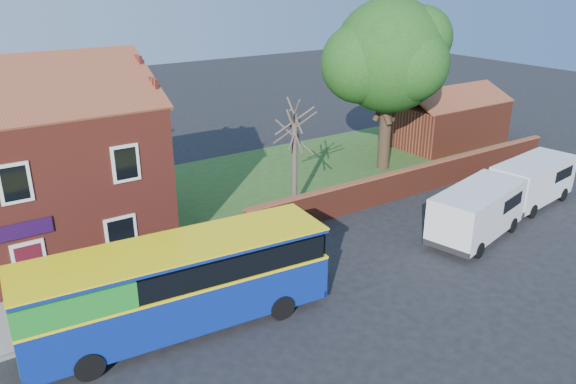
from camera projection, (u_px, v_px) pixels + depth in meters
ground at (297, 331)px, 19.35m from camera, size 120.00×120.00×0.00m
pavement at (46, 316)px, 20.14m from camera, size 18.00×3.50×0.12m
kerb at (58, 340)px, 18.78m from camera, size 18.00×0.15×0.14m
grass_strip at (348, 164)px, 36.14m from camera, size 26.00×12.00×0.04m
shop_building at (2, 182)px, 23.34m from camera, size 12.30×8.13×10.50m
boundary_wall at (417, 179)px, 31.21m from camera, size 22.00×0.38×1.60m
outbuilding at (446, 121)px, 40.23m from camera, size 8.20×5.06×4.17m
bus at (169, 285)px, 18.80m from camera, size 10.57×3.51×3.16m
van_near at (477, 210)px, 25.74m from camera, size 5.91×3.42×2.44m
van_far at (532, 180)px, 29.63m from camera, size 5.65×2.86×2.38m
large_tree at (388, 59)px, 33.23m from camera, size 8.48×6.71×10.35m
bare_tree at (294, 157)px, 28.28m from camera, size 2.09×2.49×5.57m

